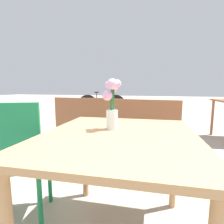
{
  "coord_description": "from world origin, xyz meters",
  "views": [
    {
      "loc": [
        0.23,
        -0.95,
        0.97
      ],
      "look_at": [
        -0.07,
        0.09,
        0.82
      ],
      "focal_mm": 28.0,
      "sensor_mm": 36.0,
      "label": 1
    }
  ],
  "objects_px": {
    "bench_near": "(113,130)",
    "flower_vase": "(112,106)",
    "table_front": "(119,149)",
    "cafe_chair": "(14,157)",
    "bicycle": "(102,104)"
  },
  "relations": [
    {
      "from": "cafe_chair",
      "to": "bicycle",
      "type": "bearing_deg",
      "value": 102.73
    },
    {
      "from": "table_front",
      "to": "cafe_chair",
      "type": "xyz_separation_m",
      "value": [
        -0.7,
        -0.06,
        -0.11
      ]
    },
    {
      "from": "bicycle",
      "to": "cafe_chair",
      "type": "bearing_deg",
      "value": -77.27
    },
    {
      "from": "flower_vase",
      "to": "bicycle",
      "type": "xyz_separation_m",
      "value": [
        -1.8,
        5.02,
        -0.49
      ]
    },
    {
      "from": "cafe_chair",
      "to": "bench_near",
      "type": "distance_m",
      "value": 1.17
    },
    {
      "from": "bicycle",
      "to": "flower_vase",
      "type": "bearing_deg",
      "value": -70.24
    },
    {
      "from": "cafe_chair",
      "to": "bicycle",
      "type": "height_order",
      "value": "cafe_chair"
    },
    {
      "from": "table_front",
      "to": "bench_near",
      "type": "height_order",
      "value": "bench_near"
    },
    {
      "from": "table_front",
      "to": "cafe_chair",
      "type": "relative_size",
      "value": 1.18
    },
    {
      "from": "bench_near",
      "to": "bicycle",
      "type": "distance_m",
      "value": 4.35
    },
    {
      "from": "flower_vase",
      "to": "bench_near",
      "type": "xyz_separation_m",
      "value": [
        -0.26,
        0.96,
        -0.4
      ]
    },
    {
      "from": "bench_near",
      "to": "cafe_chair",
      "type": "bearing_deg",
      "value": -109.02
    },
    {
      "from": "table_front",
      "to": "bench_near",
      "type": "relative_size",
      "value": 0.67
    },
    {
      "from": "bench_near",
      "to": "flower_vase",
      "type": "bearing_deg",
      "value": -75.04
    },
    {
      "from": "table_front",
      "to": "bench_near",
      "type": "bearing_deg",
      "value": 107.16
    }
  ]
}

